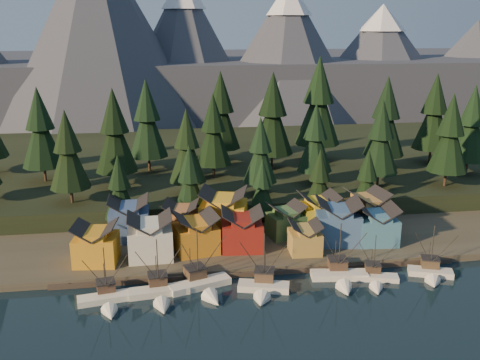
{
  "coord_description": "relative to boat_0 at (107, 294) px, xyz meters",
  "views": [
    {
      "loc": [
        -17.85,
        -78.75,
        47.11
      ],
      "look_at": [
        -1.77,
        30.0,
        15.2
      ],
      "focal_mm": 40.0,
      "sensor_mm": 36.0,
      "label": 1
    }
  ],
  "objects": [
    {
      "name": "ground",
      "position": [
        28.53,
        -7.87,
        -1.99
      ],
      "size": [
        500.0,
        500.0,
        0.0
      ],
      "primitive_type": "plane",
      "color": "black",
      "rests_on": "ground"
    },
    {
      "name": "shore_strip",
      "position": [
        28.53,
        32.13,
        -1.24
      ],
      "size": [
        400.0,
        50.0,
        1.5
      ],
      "primitive_type": "cube",
      "color": "#3D392C",
      "rests_on": "ground"
    },
    {
      "name": "hillside",
      "position": [
        28.53,
        82.13,
        1.01
      ],
      "size": [
        420.0,
        100.0,
        6.0
      ],
      "primitive_type": "cube",
      "color": "black",
      "rests_on": "ground"
    },
    {
      "name": "dock",
      "position": [
        28.53,
        8.63,
        -1.49
      ],
      "size": [
        80.0,
        4.0,
        1.0
      ],
      "primitive_type": "cube",
      "color": "#453A31",
      "rests_on": "ground"
    },
    {
      "name": "mountain_ridge",
      "position": [
        24.33,
        205.72,
        24.07
      ],
      "size": [
        560.0,
        190.0,
        90.0
      ],
      "color": "#4F5466",
      "rests_on": "ground"
    },
    {
      "name": "boat_0",
      "position": [
        0.0,
        0.0,
        0.0
      ],
      "size": [
        10.91,
        11.58,
        11.06
      ],
      "rotation": [
        0.0,
        0.0,
        0.17
      ],
      "color": "white",
      "rests_on": "ground"
    },
    {
      "name": "boat_1",
      "position": [
        9.06,
        0.98,
        0.1
      ],
      "size": [
        11.51,
        12.34,
        11.67
      ],
      "rotation": [
        0.0,
        0.0,
        0.1
      ],
      "color": "silver",
      "rests_on": "ground"
    },
    {
      "name": "boat_2",
      "position": [
        16.86,
        2.54,
        0.25
      ],
      "size": [
        12.43,
        12.91,
        12.47
      ],
      "rotation": [
        0.0,
        0.0,
        0.32
      ],
      "color": "white",
      "rests_on": "ground"
    },
    {
      "name": "boat_3",
      "position": [
        27.79,
        0.1,
        0.44
      ],
      "size": [
        10.18,
        10.79,
        12.24
      ],
      "rotation": [
        0.0,
        0.0,
        -0.27
      ],
      "color": "silver",
      "rests_on": "ground"
    },
    {
      "name": "boat_4",
      "position": [
        43.31,
        2.44,
        0.28
      ],
      "size": [
        11.38,
        12.18,
        12.26
      ],
      "rotation": [
        0.0,
        0.0,
        -0.11
      ],
      "color": "white",
      "rests_on": "ground"
    },
    {
      "name": "boat_5",
      "position": [
        49.5,
        1.0,
        -0.22
      ],
      "size": [
        9.88,
        10.37,
        9.9
      ],
      "rotation": [
        0.0,
        0.0,
        -0.25
      ],
      "color": "silver",
      "rests_on": "ground"
    },
    {
      "name": "boat_6",
      "position": [
        61.25,
        1.44,
        0.29
      ],
      "size": [
        9.13,
        9.73,
        11.31
      ],
      "rotation": [
        0.0,
        0.0,
        -0.35
      ],
      "color": "silver",
      "rests_on": "ground"
    },
    {
      "name": "house_front_0",
      "position": [
        -3.23,
        14.52,
        3.83
      ],
      "size": [
        9.04,
        8.64,
        8.23
      ],
      "rotation": [
        0.0,
        0.0,
        -0.11
      ],
      "color": "orange",
      "rests_on": "shore_strip"
    },
    {
      "name": "house_front_1",
      "position": [
        7.37,
        15.53,
        4.28
      ],
      "size": [
        9.03,
        8.69,
        9.09
      ],
      "rotation": [
        0.0,
        0.0,
        0.03
      ],
      "color": "silver",
      "rests_on": "shore_strip"
    },
    {
      "name": "house_front_2",
      "position": [
        16.74,
        17.22,
        3.86
      ],
      "size": [
        9.89,
        9.95,
        8.27
      ],
      "rotation": [
        0.0,
        0.0,
        0.19
      ],
      "color": "orange",
      "rests_on": "shore_strip"
    },
    {
      "name": "house_front_3",
      "position": [
        26.42,
        17.19,
        4.05
      ],
      "size": [
        9.09,
        8.72,
        8.64
      ],
      "rotation": [
        0.0,
        0.0,
        -0.08
      ],
      "color": "maroon",
      "rests_on": "shore_strip"
    },
    {
      "name": "house_front_4",
      "position": [
        39.09,
        13.44,
        2.93
      ],
      "size": [
        6.63,
        7.12,
        6.51
      ],
      "rotation": [
        0.0,
        0.0,
        -0.04
      ],
      "color": "#AE8A3D",
      "rests_on": "shore_strip"
    },
    {
      "name": "house_front_5",
      "position": [
        47.48,
        17.53,
        4.61
      ],
      "size": [
        10.44,
        9.74,
        9.7
      ],
      "rotation": [
        0.0,
        0.0,
        -0.16
      ],
      "color": "#385A86",
      "rests_on": "shore_strip"
    },
    {
      "name": "house_front_6",
      "position": [
        55.76,
        16.15,
        3.91
      ],
      "size": [
        9.06,
        8.65,
        8.37
      ],
      "rotation": [
        0.0,
        0.0,
        -0.09
      ],
      "color": "teal",
      "rests_on": "shore_strip"
    },
    {
      "name": "house_back_0",
      "position": [
        2.68,
        26.34,
        4.42
      ],
      "size": [
        8.61,
        8.27,
        9.36
      ],
      "rotation": [
        0.0,
        0.0,
        -0.0
      ],
      "color": "#3B578C",
      "rests_on": "shore_strip"
    },
    {
      "name": "house_back_1",
      "position": [
        14.12,
        25.01,
        3.89
      ],
      "size": [
        8.66,
        8.73,
        8.33
      ],
      "rotation": [
        0.0,
        0.0,
        -0.18
      ],
      "color": "#AB6B3C",
      "rests_on": "shore_strip"
    },
    {
      "name": "house_back_2",
      "position": [
        23.52,
        25.51,
        5.09
      ],
      "size": [
        11.93,
        11.33,
        10.62
      ],
      "rotation": [
        0.0,
        0.0,
        -0.25
      ],
      "color": "gold",
      "rests_on": "shore_strip"
    },
    {
      "name": "house_back_3",
      "position": [
        37.16,
        22.43,
        3.52
      ],
      "size": [
        8.79,
        8.16,
        7.63
      ],
      "rotation": [
        0.0,
        0.0,
        0.23
      ],
      "color": "#456C3A",
      "rests_on": "shore_strip"
    },
    {
      "name": "house_back_4",
      "position": [
        45.14,
        24.15,
        4.27
      ],
      "size": [
        8.7,
        8.39,
        9.07
      ],
      "rotation": [
        0.0,
        0.0,
        0.05
      ],
      "color": "gold",
      "rests_on": "shore_strip"
    },
    {
      "name": "house_back_5",
      "position": [
        56.33,
        23.59,
        4.46
      ],
      "size": [
        9.33,
        9.42,
        9.43
      ],
      "rotation": [
        0.0,
        0.0,
        0.12
      ],
      "color": "#AE7F3D",
      "rests_on": "shore_strip"
    },
    {
      "name": "tree_hill_1",
      "position": [
        -21.47,
        60.13,
        18.13
      ],
      "size": [
        11.09,
        11.09,
        25.83
      ],
      "color": "#332319",
      "rests_on": "hillside"
    },
    {
      "name": "tree_hill_2",
      "position": [
        -11.47,
        40.13,
        16.35
      ],
      "size": [
        9.69,
        9.69,
        22.57
      ],
      "color": "#332319",
      "rests_on": "hillside"
    },
    {
      "name": "tree_hill_3",
      "position": [
        -1.47,
        52.13,
        18.27
      ],
      "size": [
        11.2,
        11.2,
        26.08
      ],
      "color": "#332319",
      "rests_on": "hillside"
    },
    {
      "name": "tree_hill_4",
      "position": [
        6.53,
        67.13,
        18.71
      ],
      "size": [
        11.54,
        11.54,
        26.88
      ],
      "color": "#332319",
      "rests_on": "hillside"
    },
    {
      "name": "tree_hill_5",
      "position": [
        16.53,
        42.13,
        16.01
      ],
      "size": [
        9.42,
        9.42,
        21.95
      ],
      "color": "#332319",
      "rests_on": "hillside"
    },
    {
      "name": "tree_hill_6",
      "position": [
        24.53,
        57.13,
        16.94
      ],
      "size": [
        10.15,
        10.15,
        23.65
      ],
      "color": "#332319",
      "rests_on": "hillside"
    },
    {
      "name": "tree_hill_7",
      "position": [
        34.53,
        40.13,
        14.81
      ],
      "size": [
        8.49,
        8.49,
        19.77
      ],
      "color": "#332319",
      "rests_on": "hillside"
    },
    {
      "name": "tree_hill_8",
      "position": [
        42.53,
        64.13,
        19.65
      ],
      "size": [
        12.28,
        12.28,
        28.6
      ],
      "color": "#332319",
      "rests_on": "hillside"
    },
    {
      "name": "tree_hill_9",
      "position": [
        50.53,
        47.13,
        15.98
      ],
      "size": [
        9.4,
        9.4,
        21.89
      ],
      "color": "#332319",
      "rests_on": "hillside"
    },
    {
      "name": "tree_hill_10",
      "position": [
        58.53,
        72.13,
        21.72
      ],
      "size": [
        13.9,
        13.9,
        32.39
      ],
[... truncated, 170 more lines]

